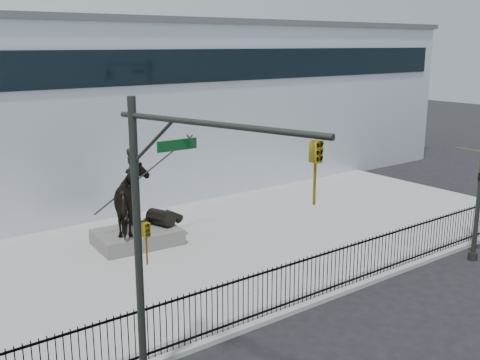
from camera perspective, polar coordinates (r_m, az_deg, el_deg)
ground at (r=18.04m, az=11.32°, el=-13.12°), size 120.00×120.00×0.00m
plaza at (r=22.81m, az=-1.96°, el=-6.80°), size 30.00×12.00×0.15m
building at (r=33.06m, az=-15.22°, el=7.04°), size 44.00×14.00×9.00m
picket_fence at (r=18.42m, az=8.52°, el=-9.32°), size 22.10×0.10×1.50m
statue_plinth at (r=23.14m, az=-10.39°, el=-5.72°), size 3.40×2.47×0.61m
equestrian_statue at (r=22.69m, az=-10.42°, el=-1.93°), size 4.16×2.73×3.53m
traffic_signal_left at (r=12.00m, az=-7.52°, el=-6.03°), size 1.52×4.84×7.00m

